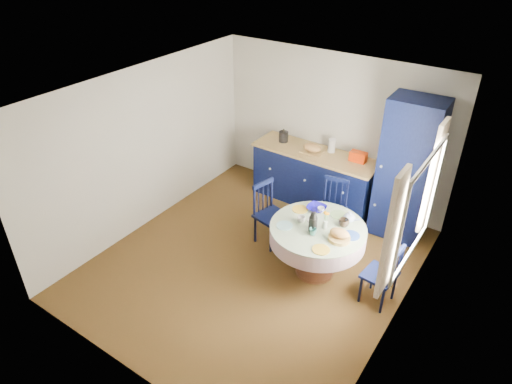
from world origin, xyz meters
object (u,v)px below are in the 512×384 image
chair_right (383,275)px  pantry_cabinet (407,171)px  kitchen_counter (314,177)px  mug_a (301,219)px  chair_left (270,213)px  cobalt_bowl (317,208)px  mug_d (321,210)px  mug_c (344,223)px  dining_table (318,235)px  chair_far (331,208)px  mug_b (313,232)px

chair_right → pantry_cabinet: bearing=-161.6°
kitchen_counter → mug_a: kitchen_counter is taller
kitchen_counter → chair_right: kitchen_counter is taller
chair_left → cobalt_bowl: bearing=-70.3°
mug_d → mug_c: bearing=-15.2°
chair_left → mug_a: size_ratio=8.60×
pantry_cabinet → mug_a: 1.81m
dining_table → mug_a: size_ratio=11.23×
chair_right → mug_d: size_ratio=9.33×
chair_right → mug_c: size_ratio=6.51×
kitchen_counter → mug_d: (0.77, -1.29, 0.33)m
chair_left → dining_table: bearing=-92.5°
cobalt_bowl → mug_c: bearing=-16.1°
dining_table → chair_far: (-0.24, 0.92, -0.17)m
chair_far → mug_a: 1.01m
mug_a → mug_b: mug_b is taller
cobalt_bowl → pantry_cabinet: bearing=56.3°
kitchen_counter → chair_left: 1.35m
pantry_cabinet → chair_left: pantry_cabinet is taller
chair_far → mug_a: chair_far is taller
chair_left → mug_c: 1.22m
pantry_cabinet → mug_d: size_ratio=22.86×
dining_table → pantry_cabinet: bearing=69.1°
pantry_cabinet → mug_b: bearing=-110.0°
chair_right → mug_a: bearing=-84.4°
pantry_cabinet → mug_d: (-0.72, -1.24, -0.28)m
chair_far → chair_right: chair_far is taller
pantry_cabinet → chair_left: 2.08m
pantry_cabinet → mug_c: 1.41m
chair_left → mug_b: 1.08m
dining_table → mug_b: 0.25m
pantry_cabinet → mug_c: bearing=-105.5°
chair_far → mug_d: (0.11, -0.61, 0.34)m
mug_b → kitchen_counter: bearing=117.2°
mug_a → dining_table: bearing=7.3°
mug_d → chair_right: bearing=-18.2°
mug_b → pantry_cabinet: bearing=71.5°
chair_right → mug_a: chair_right is taller
chair_far → mug_d: 0.70m
chair_right → mug_b: size_ratio=8.98×
mug_c → cobalt_bowl: (-0.47, 0.14, -0.02)m
chair_left → mug_b: bearing=-102.5°
mug_a → mug_c: 0.56m
chair_far → mug_c: (0.50, -0.71, 0.35)m
chair_left → chair_right: (1.86, -0.29, -0.04)m
mug_b → cobalt_bowl: mug_b is taller
pantry_cabinet → chair_right: pantry_cabinet is taller
pantry_cabinet → mug_a: pantry_cabinet is taller
pantry_cabinet → chair_far: 1.21m
chair_right → cobalt_bowl: size_ratio=3.41×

